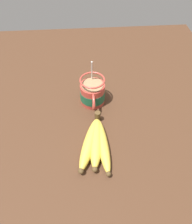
% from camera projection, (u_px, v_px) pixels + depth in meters
% --- Properties ---
extents(table, '(1.20, 1.20, 0.04)m').
position_uv_depth(table, '(83.00, 113.00, 0.81)').
color(table, '#422819').
rests_on(table, ground).
extents(coffee_mug, '(0.13, 0.09, 0.17)m').
position_uv_depth(coffee_mug, '(93.00, 93.00, 0.79)').
color(coffee_mug, '#B23D33').
rests_on(coffee_mug, table).
extents(banana_bunch, '(0.23, 0.11, 0.04)m').
position_uv_depth(banana_bunch, '(96.00, 143.00, 0.68)').
color(banana_bunch, '#4C381E').
rests_on(banana_bunch, table).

